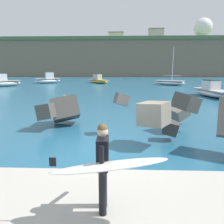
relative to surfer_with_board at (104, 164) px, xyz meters
name	(u,v)px	position (x,y,z in m)	size (l,w,h in m)	color
ground_plane	(112,152)	(0.03, 3.62, -1.28)	(400.00, 400.00, 0.00)	#235B7A
breakwater_jetty	(167,116)	(2.34, 5.40, -0.30)	(32.51, 7.28, 2.43)	#3D3A38
surfer_with_board	(104,164)	(0.00, 0.00, 0.00)	(2.10, 1.16, 1.78)	black
boat_near_left	(98,80)	(-4.22, 40.90, -0.69)	(5.31, 6.06, 1.94)	#EAC64C
boat_near_right	(170,83)	(9.49, 35.67, -0.79)	(5.77, 4.69, 6.77)	white
boat_mid_left	(212,91)	(10.35, 19.49, -0.70)	(2.79, 6.32, 1.82)	white
boat_mid_centre	(4,82)	(-19.64, 32.03, -0.57)	(5.14, 4.75, 2.25)	beige
boat_mid_right	(48,80)	(-14.65, 40.00, -0.54)	(5.40, 4.33, 2.36)	white
mooring_buoy_middle	(64,97)	(-5.19, 16.88, -1.06)	(0.44, 0.44, 0.44)	#E54C1E
headland_bluff	(136,59)	(7.26, 91.77, 5.94)	(107.58, 35.22, 14.39)	#756651
radar_dome	(203,29)	(37.08, 96.02, 19.14)	(7.89, 7.89, 10.51)	silver
station_building_west	(116,38)	(-1.49, 93.88, 15.24)	(6.62, 5.36, 4.22)	beige
station_building_central	(156,36)	(16.88, 98.93, 16.42)	(6.85, 4.56, 6.59)	#B2ADA3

